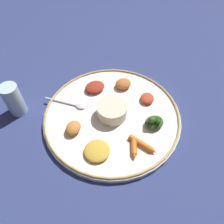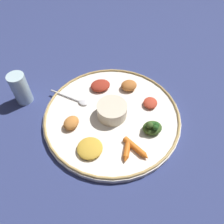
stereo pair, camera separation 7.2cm
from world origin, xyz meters
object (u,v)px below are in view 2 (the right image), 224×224
(carrot_outer, at_px, (136,148))
(spoon, at_px, (75,100))
(drinking_glass, at_px, (21,90))
(greens_pile, at_px, (152,127))
(carrot_near_spoon, at_px, (127,151))
(center_bowl, at_px, (112,110))

(carrot_outer, bearing_deg, spoon, -134.94)
(drinking_glass, bearing_deg, spoon, 83.50)
(greens_pile, distance_m, carrot_near_spoon, 0.11)
(center_bowl, relative_size, drinking_glass, 0.86)
(spoon, relative_size, greens_pile, 1.95)
(center_bowl, distance_m, carrot_outer, 0.15)
(center_bowl, xyz_separation_m, carrot_outer, (0.13, 0.07, -0.02))
(center_bowl, xyz_separation_m, greens_pile, (0.06, 0.12, -0.01))
(drinking_glass, bearing_deg, carrot_outer, 60.27)
(spoon, xyz_separation_m, greens_pile, (0.13, 0.25, 0.01))
(center_bowl, xyz_separation_m, spoon, (-0.07, -0.13, -0.02))
(drinking_glass, bearing_deg, greens_pile, 70.84)
(center_bowl, distance_m, drinking_glass, 0.32)
(center_bowl, distance_m, greens_pile, 0.14)
(carrot_near_spoon, height_order, carrot_outer, same)
(greens_pile, xyz_separation_m, carrot_outer, (0.07, -0.06, -0.01))
(spoon, xyz_separation_m, carrot_near_spoon, (0.20, 0.17, 0.00))
(carrot_near_spoon, distance_m, carrot_outer, 0.03)
(spoon, distance_m, carrot_near_spoon, 0.26)
(greens_pile, xyz_separation_m, carrot_near_spoon, (0.07, -0.08, -0.01))
(spoon, relative_size, drinking_glass, 1.22)
(center_bowl, relative_size, greens_pile, 1.37)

